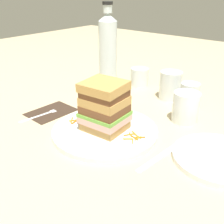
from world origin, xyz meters
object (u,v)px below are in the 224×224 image
napkin_dark (51,112)px  water_bottle (108,53)px  juice_glass (186,109)px  empty_tumbler_2 (170,85)px  side_plate (218,158)px  empty_tumbler_1 (189,96)px  empty_tumbler_0 (139,77)px  main_plate (105,131)px  knife (162,155)px  fork (45,113)px  sandwich (105,107)px

napkin_dark → water_bottle: size_ratio=0.45×
juice_glass → water_bottle: (-0.34, 0.04, 0.11)m
empty_tumbler_2 → side_plate: size_ratio=0.47×
napkin_dark → empty_tumbler_1: empty_tumbler_1 is taller
empty_tumbler_0 → empty_tumbler_2: 0.17m
main_plate → side_plate: 0.30m
main_plate → water_bottle: water_bottle is taller
empty_tumbler_2 → knife: bearing=-62.9°
napkin_dark → juice_glass: (0.36, 0.22, 0.04)m
knife → water_bottle: 0.47m
main_plate → fork: bearing=-171.6°
sandwich → empty_tumbler_1: sandwich is taller
water_bottle → fork: bearing=-94.6°
sandwich → empty_tumbler_2: sandwich is taller
fork → empty_tumbler_2: empty_tumbler_2 is taller
empty_tumbler_2 → fork: bearing=-122.3°
main_plate → napkin_dark: (-0.22, -0.01, -0.01)m
sandwich → empty_tumbler_0: size_ratio=1.95×
fork → empty_tumbler_1: 0.47m
fork → side_plate: size_ratio=0.79×
empty_tumbler_0 → fork: bearing=-99.6°
napkin_dark → fork: 0.02m
napkin_dark → side_plate: 0.52m
knife → juice_glass: (-0.04, 0.20, 0.04)m
napkin_dark → side_plate: (0.51, 0.09, 0.00)m
napkin_dark → water_bottle: water_bottle is taller
main_plate → empty_tumbler_0: empty_tumbler_0 is taller
water_bottle → side_plate: bearing=-19.1°
knife → main_plate: bearing=-177.1°
sandwich → knife: (0.18, 0.01, -0.08)m
empty_tumbler_2 → side_plate: 0.38m
juice_glass → water_bottle: 0.35m
sandwich → knife: sandwich is taller
sandwich → water_bottle: 0.33m
sandwich → juice_glass: (0.13, 0.21, -0.04)m
sandwich → fork: sandwich is taller
sandwich → knife: size_ratio=0.68×
juice_glass → empty_tumbler_0: juice_glass is taller
knife → juice_glass: bearing=102.3°
empty_tumbler_0 → empty_tumbler_2: bearing=-15.5°
main_plate → knife: size_ratio=1.44×
empty_tumbler_1 → knife: bearing=-75.1°
main_plate → juice_glass: 0.25m
napkin_dark → empty_tumbler_1: size_ratio=1.68×
juice_glass → sandwich: bearing=-122.5°
sandwich → empty_tumbler_2: (0.01, 0.34, -0.03)m
main_plate → napkin_dark: size_ratio=1.99×
water_bottle → side_plate: 0.54m
napkin_dark → knife: same height
sandwich → side_plate: (0.29, 0.08, -0.07)m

